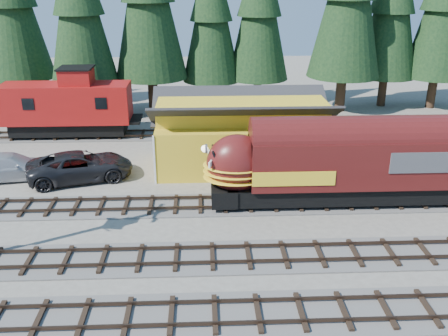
{
  "coord_description": "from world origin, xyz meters",
  "views": [
    {
      "loc": [
        -2.77,
        -23.42,
        13.42
      ],
      "look_at": [
        -1.55,
        4.0,
        2.45
      ],
      "focal_mm": 40.0,
      "sensor_mm": 36.0,
      "label": 1
    }
  ],
  "objects_px": {
    "caboose": "(68,106)",
    "pickup_truck_a": "(80,166)",
    "depot": "(242,127)",
    "locomotive": "(327,166)",
    "pickup_truck_b": "(10,167)"
  },
  "relations": [
    {
      "from": "locomotive",
      "to": "pickup_truck_a",
      "type": "relative_size",
      "value": 2.19
    },
    {
      "from": "locomotive",
      "to": "pickup_truck_a",
      "type": "distance_m",
      "value": 16.44
    },
    {
      "from": "caboose",
      "to": "pickup_truck_b",
      "type": "distance_m",
      "value": 9.54
    },
    {
      "from": "depot",
      "to": "caboose",
      "type": "bearing_deg",
      "value": 152.02
    },
    {
      "from": "pickup_truck_a",
      "to": "pickup_truck_b",
      "type": "relative_size",
      "value": 1.14
    },
    {
      "from": "depot",
      "to": "pickup_truck_a",
      "type": "distance_m",
      "value": 11.49
    },
    {
      "from": "caboose",
      "to": "pickup_truck_a",
      "type": "xyz_separation_m",
      "value": [
        2.98,
        -9.52,
        -1.75
      ]
    },
    {
      "from": "locomotive",
      "to": "caboose",
      "type": "bearing_deg",
      "value": 143.23
    },
    {
      "from": "caboose",
      "to": "depot",
      "type": "bearing_deg",
      "value": -27.98
    },
    {
      "from": "locomotive",
      "to": "pickup_truck_b",
      "type": "distance_m",
      "value": 21.22
    },
    {
      "from": "depot",
      "to": "pickup_truck_a",
      "type": "height_order",
      "value": "depot"
    },
    {
      "from": "pickup_truck_a",
      "to": "pickup_truck_b",
      "type": "distance_m",
      "value": 4.87
    },
    {
      "from": "locomotive",
      "to": "pickup_truck_b",
      "type": "xyz_separation_m",
      "value": [
        -20.61,
        4.83,
        -1.56
      ]
    },
    {
      "from": "pickup_truck_a",
      "to": "pickup_truck_b",
      "type": "bearing_deg",
      "value": 69.73
    },
    {
      "from": "pickup_truck_b",
      "to": "depot",
      "type": "bearing_deg",
      "value": -94.45
    }
  ]
}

